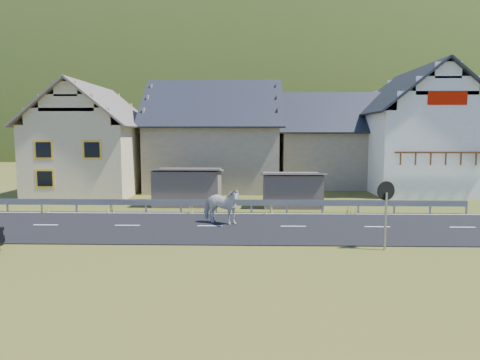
{
  "coord_description": "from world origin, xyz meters",
  "views": [
    {
      "loc": [
        1.97,
        -20.13,
        4.46
      ],
      "look_at": [
        1.38,
        2.59,
        1.98
      ],
      "focal_mm": 32.0,
      "sensor_mm": 36.0,
      "label": 1
    }
  ],
  "objects": [
    {
      "name": "mountain",
      "position": [
        5.0,
        180.0,
        -20.0
      ],
      "size": [
        440.0,
        280.0,
        260.0
      ],
      "primitive_type": "ellipsoid",
      "color": "#1D370D",
      "rests_on": "ground"
    },
    {
      "name": "house_cream",
      "position": [
        -10.0,
        12.0,
        4.36
      ],
      "size": [
        7.8,
        9.8,
        8.3
      ],
      "color": "beige",
      "rests_on": "ground"
    },
    {
      "name": "conifer_patch",
      "position": [
        -55.0,
        110.0,
        6.0
      ],
      "size": [
        76.0,
        50.0,
        28.0
      ],
      "primitive_type": "ellipsoid",
      "color": "black",
      "rests_on": "ground"
    },
    {
      "name": "shed_left",
      "position": [
        -2.0,
        6.5,
        1.1
      ],
      "size": [
        4.3,
        3.3,
        2.4
      ],
      "primitive_type": "cube",
      "color": "#695C51",
      "rests_on": "ground"
    },
    {
      "name": "house_stone_a",
      "position": [
        -1.0,
        15.0,
        4.63
      ],
      "size": [
        10.8,
        9.8,
        8.9
      ],
      "color": "gray",
      "rests_on": "ground"
    },
    {
      "name": "road",
      "position": [
        0.0,
        0.0,
        0.02
      ],
      "size": [
        60.0,
        7.0,
        0.04
      ],
      "primitive_type": "cube",
      "color": "black",
      "rests_on": "ground"
    },
    {
      "name": "traffic_mirror",
      "position": [
        7.11,
        -3.89,
        1.95
      ],
      "size": [
        0.72,
        0.29,
        2.66
      ],
      "rotation": [
        0.0,
        0.0,
        0.3
      ],
      "color": "#93969B",
      "rests_on": "ground"
    },
    {
      "name": "horse",
      "position": [
        0.5,
        0.47,
        0.94
      ],
      "size": [
        1.73,
        2.34,
        1.8
      ],
      "primitive_type": "imported",
      "rotation": [
        0.0,
        0.0,
        1.17
      ],
      "color": "beige",
      "rests_on": "road"
    },
    {
      "name": "house_white",
      "position": [
        15.0,
        14.0,
        5.06
      ],
      "size": [
        8.8,
        10.8,
        9.7
      ],
      "color": "white",
      "rests_on": "ground"
    },
    {
      "name": "lane_markings",
      "position": [
        0.0,
        0.0,
        0.04
      ],
      "size": [
        60.0,
        6.6,
        0.01
      ],
      "primitive_type": "cube",
      "color": "silver",
      "rests_on": "road"
    },
    {
      "name": "house_stone_b",
      "position": [
        9.0,
        17.0,
        4.24
      ],
      "size": [
        9.8,
        8.8,
        8.1
      ],
      "color": "gray",
      "rests_on": "ground"
    },
    {
      "name": "shed_right",
      "position": [
        4.5,
        6.0,
        1.0
      ],
      "size": [
        3.8,
        2.9,
        2.2
      ],
      "primitive_type": "cube",
      "color": "#695C51",
      "rests_on": "ground"
    },
    {
      "name": "ground",
      "position": [
        0.0,
        0.0,
        0.0
      ],
      "size": [
        160.0,
        160.0,
        0.0
      ],
      "primitive_type": "plane",
      "color": "#3A4815",
      "rests_on": "ground"
    },
    {
      "name": "guardrail",
      "position": [
        -0.0,
        3.68,
        0.56
      ],
      "size": [
        28.1,
        0.09,
        0.75
      ],
      "color": "#93969B",
      "rests_on": "ground"
    }
  ]
}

